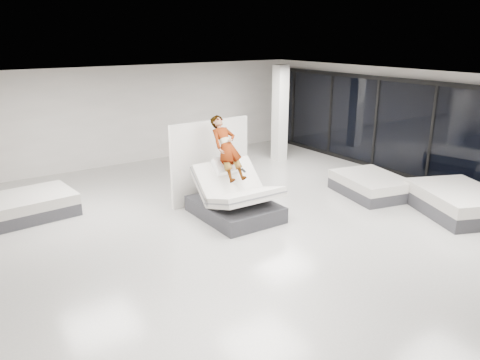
{
  "coord_description": "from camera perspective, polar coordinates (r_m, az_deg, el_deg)",
  "views": [
    {
      "loc": [
        -5.95,
        -7.7,
        4.18
      ],
      "look_at": [
        -0.25,
        0.66,
        1.0
      ],
      "focal_mm": 35.0,
      "sensor_mm": 36.0,
      "label": 1
    }
  ],
  "objects": [
    {
      "name": "room",
      "position": [
        10.07,
        3.28,
        2.57
      ],
      "size": [
        14.0,
        14.04,
        3.2
      ],
      "color": "#BAB8B0",
      "rests_on": "ground"
    },
    {
      "name": "flat_bed_right_far",
      "position": [
        13.08,
        15.64,
        -0.62
      ],
      "size": [
        1.84,
        2.21,
        0.53
      ],
      "color": "#333438",
      "rests_on": "floor"
    },
    {
      "name": "storefront_glazing",
      "position": [
        14.39,
        22.35,
        5.21
      ],
      "size": [
        0.12,
        13.4,
        2.92
      ],
      "color": "#1C2130",
      "rests_on": "floor"
    },
    {
      "name": "column",
      "position": [
        15.95,
        4.89,
        8.09
      ],
      "size": [
        0.4,
        0.4,
        3.2
      ],
      "primitive_type": "cube",
      "color": "white",
      "rests_on": "floor"
    },
    {
      "name": "hero_bed",
      "position": [
        11.04,
        -0.59,
        -2.47
      ],
      "size": [
        1.6,
        2.11,
        1.37
      ],
      "color": "#333438",
      "rests_on": "floor"
    },
    {
      "name": "remote",
      "position": [
        10.92,
        0.42,
        1.17
      ],
      "size": [
        0.05,
        0.14,
        0.08
      ],
      "primitive_type": "cube",
      "rotation": [
        0.35,
        0.0,
        -0.01
      ],
      "color": "black",
      "rests_on": "person"
    },
    {
      "name": "flat_bed_left_far",
      "position": [
        12.22,
        -24.25,
        -2.83
      ],
      "size": [
        2.07,
        1.63,
        0.54
      ],
      "color": "#333438",
      "rests_on": "floor"
    },
    {
      "name": "person",
      "position": [
        11.03,
        -1.55,
        2.41
      ],
      "size": [
        0.62,
        1.6,
        1.31
      ],
      "primitive_type": "imported",
      "rotation": [
        0.95,
        0.0,
        -0.01
      ],
      "color": "slate",
      "rests_on": "hero_bed"
    },
    {
      "name": "divider_panel",
      "position": [
        12.02,
        -3.61,
        2.33
      ],
      "size": [
        2.32,
        0.24,
        2.1
      ],
      "primitive_type": "cube",
      "rotation": [
        0.0,
        0.0,
        0.06
      ],
      "color": "silver",
      "rests_on": "floor"
    },
    {
      "name": "flat_bed_right_near",
      "position": [
        12.44,
        25.1,
        -2.41
      ],
      "size": [
        2.42,
        2.71,
        0.61
      ],
      "color": "#333438",
      "rests_on": "floor"
    }
  ]
}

